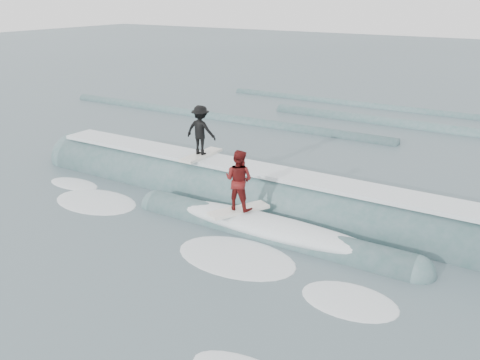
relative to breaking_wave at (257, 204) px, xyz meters
The scene contains 6 objects.
ground 3.75m from the breaking_wave, 93.68° to the right, with size 160.00×160.00×0.00m, color #3D5159.
breaking_wave is the anchor object (origin of this frame).
surfer_black 3.40m from the breaking_wave, behind, with size 1.24×2.00×1.92m.
surfer_red 2.46m from the breaking_wave, 75.96° to the right, with size 1.39×2.03×2.02m.
whitewater 3.91m from the breaking_wave, 95.40° to the right, with size 14.33×7.24×0.10m.
far_swells 13.99m from the breaking_wave, 96.27° to the left, with size 35.32×8.65×0.80m.
Camera 1 is at (9.08, -11.24, 7.13)m, focal length 40.00 mm.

